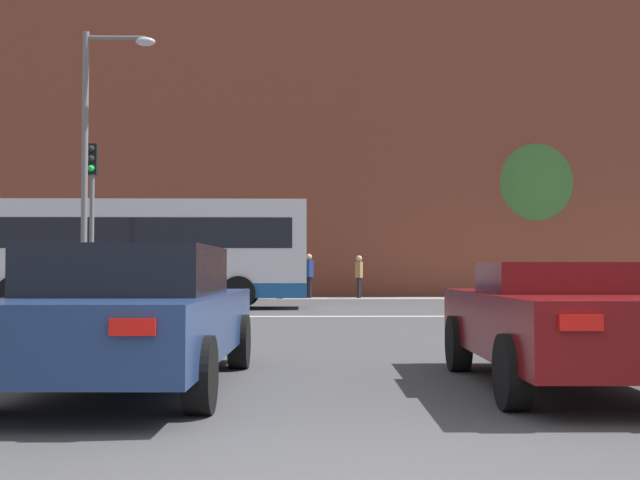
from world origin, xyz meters
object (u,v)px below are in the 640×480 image
(pedestrian_waiting, at_px, (359,273))
(pedestrian_walking_east, at_px, (309,272))
(car_roadster_right, at_px, (566,321))
(pedestrian_walking_west, at_px, (280,275))
(traffic_light_near_left, at_px, (92,200))
(bus_crossing_lead, at_px, (136,251))
(street_lamp_junction, at_px, (97,143))
(traffic_light_far_left, at_px, (174,233))
(car_saloon_left, at_px, (132,314))

(pedestrian_waiting, height_order, pedestrian_walking_east, pedestrian_walking_east)
(car_roadster_right, height_order, pedestrian_walking_west, pedestrian_walking_west)
(pedestrian_waiting, distance_m, pedestrian_walking_west, 3.44)
(car_roadster_right, height_order, traffic_light_near_left, traffic_light_near_left)
(traffic_light_near_left, bearing_deg, bus_crossing_lead, 84.60)
(street_lamp_junction, bearing_deg, pedestrian_waiting, 59.52)
(car_roadster_right, relative_size, traffic_light_near_left, 0.97)
(traffic_light_far_left, xyz_separation_m, pedestrian_walking_west, (4.35, -0.49, -1.72))
(pedestrian_walking_west, bearing_deg, pedestrian_walking_east, 179.89)
(traffic_light_near_left, height_order, traffic_light_far_left, traffic_light_near_left)
(car_roadster_right, height_order, traffic_light_far_left, traffic_light_far_left)
(traffic_light_far_left, bearing_deg, pedestrian_waiting, 4.38)
(car_roadster_right, xyz_separation_m, street_lamp_junction, (-7.94, 12.55, 3.77))
(street_lamp_junction, bearing_deg, bus_crossing_lead, 87.90)
(traffic_light_far_left, bearing_deg, pedestrian_walking_west, -6.42)
(pedestrian_waiting, xyz_separation_m, pedestrian_walking_east, (-2.10, 0.20, 0.05))
(car_saloon_left, relative_size, pedestrian_walking_east, 2.68)
(traffic_light_near_left, relative_size, street_lamp_junction, 0.61)
(car_roadster_right, distance_m, pedestrian_walking_east, 25.82)
(car_saloon_left, distance_m, pedestrian_waiting, 25.72)
(bus_crossing_lead, height_order, pedestrian_walking_east, bus_crossing_lead)
(car_saloon_left, distance_m, pedestrian_walking_west, 24.34)
(street_lamp_junction, xyz_separation_m, pedestrian_waiting, (7.62, 12.94, -3.37))
(street_lamp_junction, xyz_separation_m, pedestrian_walking_west, (4.35, 11.87, -3.44))
(street_lamp_junction, relative_size, pedestrian_waiting, 4.09)
(bus_crossing_lead, relative_size, pedestrian_waiting, 5.88)
(street_lamp_junction, bearing_deg, pedestrian_walking_west, 69.86)
(street_lamp_junction, distance_m, pedestrian_walking_east, 14.64)
(car_saloon_left, xyz_separation_m, car_roadster_right, (4.33, -0.09, -0.07))
(pedestrian_waiting, height_order, pedestrian_walking_west, pedestrian_waiting)
(street_lamp_junction, height_order, pedestrian_walking_west, street_lamp_junction)
(pedestrian_waiting, bearing_deg, traffic_light_near_left, -12.03)
(car_roadster_right, bearing_deg, car_saloon_left, 179.86)
(traffic_light_near_left, xyz_separation_m, pedestrian_waiting, (7.82, 12.56, -1.93))
(traffic_light_near_left, height_order, pedestrian_walking_east, traffic_light_near_left)
(pedestrian_walking_east, bearing_deg, traffic_light_near_left, -57.25)
(street_lamp_junction, height_order, pedestrian_walking_east, street_lamp_junction)
(car_roadster_right, xyz_separation_m, pedestrian_walking_east, (-2.42, 25.70, 0.45))
(bus_crossing_lead, bearing_deg, car_saloon_left, 11.74)
(car_saloon_left, xyz_separation_m, pedestrian_waiting, (4.01, 25.40, 0.33))
(car_roadster_right, distance_m, bus_crossing_lead, 18.47)
(street_lamp_junction, bearing_deg, car_roadster_right, -57.68)
(bus_crossing_lead, distance_m, street_lamp_junction, 4.95)
(traffic_light_far_left, bearing_deg, car_saloon_left, -81.74)
(traffic_light_far_left, height_order, pedestrian_waiting, traffic_light_far_left)
(bus_crossing_lead, height_order, pedestrian_waiting, bus_crossing_lead)
(traffic_light_near_left, distance_m, pedestrian_walking_west, 12.52)
(car_saloon_left, distance_m, street_lamp_junction, 13.49)
(pedestrian_walking_east, bearing_deg, bus_crossing_lead, -63.94)
(car_roadster_right, xyz_separation_m, pedestrian_waiting, (-0.32, 25.50, 0.40))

